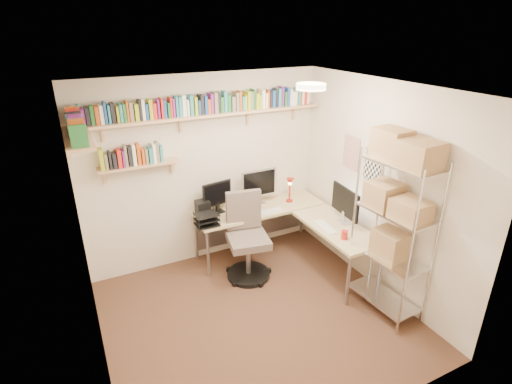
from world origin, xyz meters
TOP-DOWN VIEW (x-y plane):
  - ground at (0.00, 0.00)m, footprint 3.20×3.20m
  - room_shell at (0.00, 0.00)m, footprint 3.24×3.04m
  - wall_shelves at (-0.42, 1.29)m, footprint 3.12×1.09m
  - corner_desk at (0.69, 0.98)m, footprint 1.87×1.82m
  - office_chair at (0.26, 0.81)m, footprint 0.59×0.60m
  - wire_rack at (1.36, -0.49)m, footprint 0.45×0.83m

SIDE VIEW (x-z plane):
  - ground at x=0.00m, z-range 0.00..0.00m
  - office_chair at x=0.26m, z-range -0.09..1.02m
  - corner_desk at x=0.69m, z-range 0.09..1.30m
  - wire_rack at x=1.36m, z-range 0.37..2.45m
  - room_shell at x=0.00m, z-range 0.29..2.81m
  - wall_shelves at x=-0.42m, z-range 1.63..2.42m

